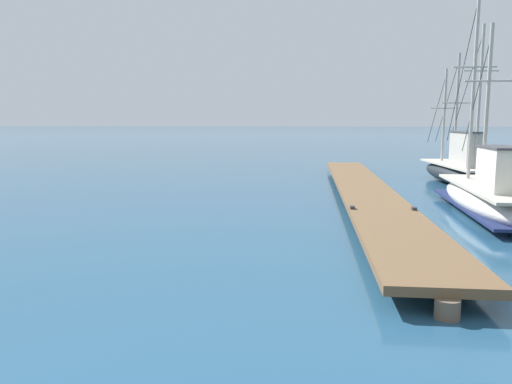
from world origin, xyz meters
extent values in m
cube|color=brown|center=(5.25, 17.16, 0.37)|extent=(2.18, 20.76, 0.16)
cylinder|color=brown|center=(5.06, 6.79, 0.15)|extent=(0.36, 0.36, 0.29)
cylinder|color=brown|center=(5.15, 11.98, 0.15)|extent=(0.36, 0.36, 0.29)
cylinder|color=brown|center=(5.25, 17.16, 0.15)|extent=(0.36, 0.36, 0.29)
cylinder|color=brown|center=(5.34, 22.34, 0.15)|extent=(0.36, 0.36, 0.29)
cylinder|color=brown|center=(5.44, 27.52, 0.15)|extent=(0.36, 0.36, 0.29)
cube|color=#333338|center=(4.37, 13.03, 0.49)|extent=(0.12, 0.20, 0.08)
cube|color=#333338|center=(5.97, 13.00, 0.49)|extent=(0.12, 0.20, 0.08)
ellipsoid|color=black|center=(9.81, 22.13, 0.44)|extent=(1.89, 6.71, 0.87)
cube|color=#B2AD9E|center=(9.81, 22.13, 0.83)|extent=(1.67, 6.03, 0.08)
cube|color=#B7B2A8|center=(9.87, 21.14, 1.57)|extent=(0.80, 2.02, 1.39)
cube|color=#3D3D42|center=(9.87, 21.14, 2.29)|extent=(0.87, 2.18, 0.06)
cylinder|color=#B2ADA3|center=(9.79, 22.46, 3.26)|extent=(0.11, 0.11, 4.78)
cylinder|color=#B2ADA3|center=(9.79, 22.46, 3.52)|extent=(1.34, 0.14, 0.06)
cylinder|color=#333338|center=(9.71, 23.75, 3.50)|extent=(0.17, 2.48, 3.53)
cylinder|color=#B2ADA3|center=(9.70, 23.95, 3.00)|extent=(0.11, 0.11, 4.26)
cylinder|color=#B2ADA3|center=(9.70, 23.95, 3.33)|extent=(1.34, 0.14, 0.06)
cylinder|color=#333338|center=(9.63, 25.10, 3.21)|extent=(0.16, 2.22, 3.15)
cylinder|color=#B2ADA3|center=(9.93, 20.15, 3.65)|extent=(0.11, 0.11, 5.55)
cylinder|color=#B2ADA3|center=(9.93, 20.15, 4.67)|extent=(1.34, 0.14, 0.06)
cylinder|color=#333338|center=(9.84, 21.64, 3.92)|extent=(0.20, 2.88, 4.11)
ellipsoid|color=silver|center=(8.46, 14.94, 0.43)|extent=(1.95, 7.03, 0.86)
cube|color=#B2AD9E|center=(8.46, 14.94, 0.82)|extent=(1.72, 6.32, 0.08)
cube|color=#19234C|center=(8.46, 14.94, 0.24)|extent=(1.95, 6.89, 0.08)
cube|color=silver|center=(8.40, 13.90, 1.44)|extent=(0.82, 1.80, 1.16)
cube|color=#3D3D42|center=(8.40, 13.90, 2.05)|extent=(0.88, 1.94, 0.06)
cylinder|color=#B2ADA3|center=(8.49, 15.29, 3.22)|extent=(0.11, 0.11, 4.72)
cylinder|color=#B2ADA3|center=(8.49, 15.29, 3.93)|extent=(1.37, 0.14, 0.06)
cylinder|color=#333338|center=(8.56, 16.56, 3.45)|extent=(0.17, 2.45, 3.49)
cylinder|color=#B2ADA3|center=(8.58, 16.85, 3.96)|extent=(0.11, 0.11, 6.20)
cylinder|color=#B2ADA3|center=(8.58, 16.85, 4.49)|extent=(1.37, 0.14, 0.06)
cylinder|color=#333338|center=(8.68, 18.52, 4.27)|extent=(0.22, 3.21, 4.58)
camera|label=1|loc=(2.92, -0.14, 2.81)|focal=34.78mm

